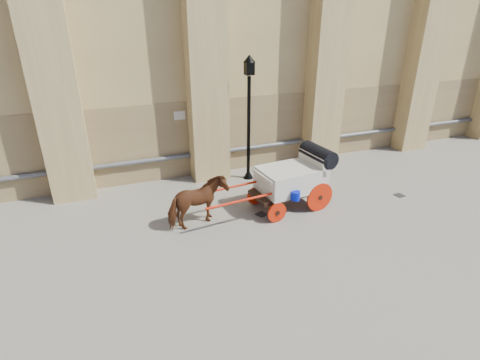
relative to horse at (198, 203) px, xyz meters
name	(u,v)px	position (x,y,z in m)	size (l,w,h in m)	color
ground	(271,213)	(2.40, -0.11, -0.78)	(90.00, 90.00, 0.00)	slate
horse	(198,203)	(0.00, 0.00, 0.00)	(0.84, 1.84, 1.55)	brown
carriage	(295,177)	(3.35, 0.11, 0.30)	(4.67, 1.77, 2.00)	black
street_lamp	(249,116)	(2.78, 2.81, 1.73)	(0.44, 0.44, 4.69)	black
drain_grate_near	(261,214)	(2.09, -0.07, -0.77)	(0.32, 0.32, 0.01)	black
drain_grate_far	(399,195)	(7.29, -0.58, -0.77)	(0.32, 0.32, 0.01)	black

